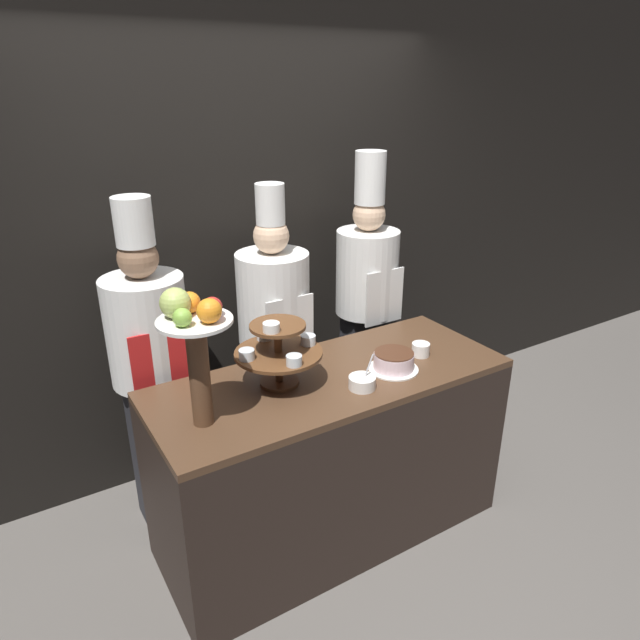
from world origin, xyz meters
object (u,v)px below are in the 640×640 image
object	(u,v)px
cake_round	(394,361)
cup_white	(421,349)
tiered_stand	(278,349)
chef_center_right	(366,298)
chef_left	(151,358)
serving_bowl_near	(362,382)
chef_center_left	(274,329)
fruit_pedestal	(194,335)

from	to	relation	value
cake_round	cup_white	xyz separation A→B (m)	(0.22, 0.05, -0.01)
tiered_stand	chef_center_right	bearing A→B (deg)	31.50
cup_white	chef_left	bearing A→B (deg)	150.99
serving_bowl_near	chef_center_right	world-z (taller)	chef_center_right
serving_bowl_near	chef_left	distance (m)	1.07
serving_bowl_near	chef_center_left	bearing A→B (deg)	93.38
fruit_pedestal	serving_bowl_near	size ratio (longest dim) A/B	3.64
tiered_stand	chef_left	size ratio (longest dim) A/B	0.23
chef_center_right	cake_round	bearing A→B (deg)	-116.32
cup_white	chef_center_right	world-z (taller)	chef_center_right
cake_round	serving_bowl_near	world-z (taller)	serving_bowl_near
serving_bowl_near	chef_center_left	distance (m)	0.78
cup_white	chef_left	size ratio (longest dim) A/B	0.05
chef_center_right	fruit_pedestal	bearing A→B (deg)	-153.19
fruit_pedestal	serving_bowl_near	xyz separation A→B (m)	(0.72, -0.12, -0.36)
tiered_stand	chef_left	world-z (taller)	chef_left
tiered_stand	serving_bowl_near	world-z (taller)	tiered_stand
fruit_pedestal	tiered_stand	bearing A→B (deg)	15.51
serving_bowl_near	fruit_pedestal	bearing A→B (deg)	170.88
cup_white	serving_bowl_near	size ratio (longest dim) A/B	0.57
cup_white	fruit_pedestal	bearing A→B (deg)	-179.94
cake_round	chef_center_right	distance (m)	0.79
tiered_stand	cup_white	size ratio (longest dim) A/B	4.41
tiered_stand	chef_left	xyz separation A→B (m)	(-0.44, 0.54, -0.16)
chef_center_right	chef_center_left	bearing A→B (deg)	-179.99
cake_round	chef_left	world-z (taller)	chef_left
cup_white	chef_center_right	size ratio (longest dim) A/B	0.05
fruit_pedestal	chef_left	world-z (taller)	chef_left
fruit_pedestal	cake_round	size ratio (longest dim) A/B	2.37
chef_left	chef_center_left	xyz separation A→B (m)	(0.69, 0.00, 0.00)
tiered_stand	serving_bowl_near	size ratio (longest dim) A/B	2.52
fruit_pedestal	cake_round	bearing A→B (deg)	-2.98
chef_left	chef_center_left	size ratio (longest dim) A/B	1.00
chef_center_left	tiered_stand	bearing A→B (deg)	-115.37
fruit_pedestal	chef_center_left	distance (m)	1.02
chef_left	chef_center_right	xyz separation A→B (m)	(1.32, 0.00, 0.06)
chef_center_left	chef_center_right	bearing A→B (deg)	0.01
cake_round	chef_center_left	size ratio (longest dim) A/B	0.14
fruit_pedestal	cake_round	xyz separation A→B (m)	(0.95, -0.05, -0.35)
tiered_stand	cake_round	distance (m)	0.58
fruit_pedestal	cake_round	distance (m)	1.02
cup_white	chef_center_right	xyz separation A→B (m)	(0.14, 0.66, 0.04)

